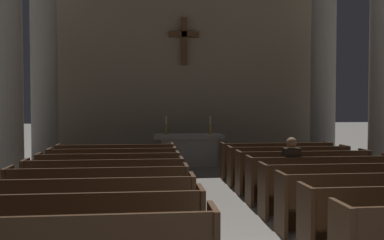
# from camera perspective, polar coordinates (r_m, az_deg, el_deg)

# --- Properties ---
(pew_left_row_2) EXTENTS (2.93, 0.50, 0.95)m
(pew_left_row_2) POSITION_cam_1_polar(r_m,az_deg,el_deg) (5.35, -14.75, -14.02)
(pew_left_row_2) COLOR #422B19
(pew_left_row_2) RESTS_ON ground
(pew_left_row_3) EXTENTS (2.93, 0.50, 0.95)m
(pew_left_row_3) POSITION_cam_1_polar(r_m,az_deg,el_deg) (6.28, -13.39, -11.57)
(pew_left_row_3) COLOR #422B19
(pew_left_row_3) RESTS_ON ground
(pew_left_row_4) EXTENTS (2.93, 0.50, 0.95)m
(pew_left_row_4) POSITION_cam_1_polar(r_m,az_deg,el_deg) (7.22, -12.40, -9.76)
(pew_left_row_4) COLOR #422B19
(pew_left_row_4) RESTS_ON ground
(pew_left_row_5) EXTENTS (2.93, 0.50, 0.95)m
(pew_left_row_5) POSITION_cam_1_polar(r_m,az_deg,el_deg) (8.17, -11.64, -8.36)
(pew_left_row_5) COLOR #422B19
(pew_left_row_5) RESTS_ON ground
(pew_left_row_6) EXTENTS (2.93, 0.50, 0.95)m
(pew_left_row_6) POSITION_cam_1_polar(r_m,az_deg,el_deg) (9.12, -11.05, -7.25)
(pew_left_row_6) COLOR #422B19
(pew_left_row_6) RESTS_ON ground
(pew_left_row_7) EXTENTS (2.93, 0.50, 0.95)m
(pew_left_row_7) POSITION_cam_1_polar(r_m,az_deg,el_deg) (10.08, -10.57, -6.35)
(pew_left_row_7) COLOR #422B19
(pew_left_row_7) RESTS_ON ground
(pew_left_row_8) EXTENTS (2.93, 0.50, 0.95)m
(pew_left_row_8) POSITION_cam_1_polar(r_m,az_deg,el_deg) (11.04, -10.18, -5.61)
(pew_left_row_8) COLOR #422B19
(pew_left_row_8) RESTS_ON ground
(pew_right_row_3) EXTENTS (2.93, 0.50, 0.95)m
(pew_right_row_3) POSITION_cam_1_polar(r_m,az_deg,el_deg) (7.10, 23.17, -10.08)
(pew_right_row_3) COLOR #422B19
(pew_right_row_3) RESTS_ON ground
(pew_right_row_4) EXTENTS (2.93, 0.50, 0.95)m
(pew_right_row_4) POSITION_cam_1_polar(r_m,az_deg,el_deg) (7.95, 19.70, -8.73)
(pew_right_row_4) COLOR #422B19
(pew_right_row_4) RESTS_ON ground
(pew_right_row_5) EXTENTS (2.93, 0.50, 0.95)m
(pew_right_row_5) POSITION_cam_1_polar(r_m,az_deg,el_deg) (8.82, 16.92, -7.63)
(pew_right_row_5) COLOR #422B19
(pew_right_row_5) RESTS_ON ground
(pew_right_row_6) EXTENTS (2.93, 0.50, 0.95)m
(pew_right_row_6) POSITION_cam_1_polar(r_m,az_deg,el_deg) (9.71, 14.66, -6.71)
(pew_right_row_6) COLOR #422B19
(pew_right_row_6) RESTS_ON ground
(pew_right_row_7) EXTENTS (2.93, 0.50, 0.95)m
(pew_right_row_7) POSITION_cam_1_polar(r_m,az_deg,el_deg) (10.62, 12.79, -5.94)
(pew_right_row_7) COLOR #422B19
(pew_right_row_7) RESTS_ON ground
(pew_right_row_8) EXTENTS (2.93, 0.50, 0.95)m
(pew_right_row_8) POSITION_cam_1_polar(r_m,az_deg,el_deg) (11.53, 11.22, -5.29)
(pew_right_row_8) COLOR #422B19
(pew_right_row_8) RESTS_ON ground
(column_left_second) EXTENTS (1.18, 1.18, 6.80)m
(column_left_second) POSITION_cam_1_polar(r_m,az_deg,el_deg) (10.21, -23.99, 9.58)
(column_left_second) COLOR #ADA89E
(column_left_second) RESTS_ON ground
(column_left_third) EXTENTS (1.18, 1.18, 6.80)m
(column_left_third) POSITION_cam_1_polar(r_m,az_deg,el_deg) (13.73, -19.25, 7.68)
(column_left_third) COLOR #ADA89E
(column_left_third) RESTS_ON ground
(column_right_third) EXTENTS (1.18, 1.18, 6.80)m
(column_right_third) POSITION_cam_1_polar(r_m,az_deg,el_deg) (14.54, 17.21, 7.38)
(column_right_third) COLOR #ADA89E
(column_right_third) RESTS_ON ground
(altar) EXTENTS (2.20, 0.90, 1.01)m
(altar) POSITION_cam_1_polar(r_m,az_deg,el_deg) (13.51, -0.49, -3.92)
(altar) COLOR #A8A399
(altar) RESTS_ON ground
(candlestick_left) EXTENTS (0.16, 0.16, 0.58)m
(candlestick_left) POSITION_cam_1_polar(r_m,az_deg,el_deg) (13.41, -3.47, -1.16)
(candlestick_left) COLOR #B79338
(candlestick_left) RESTS_ON altar
(candlestick_right) EXTENTS (0.16, 0.16, 0.58)m
(candlestick_right) POSITION_cam_1_polar(r_m,az_deg,el_deg) (13.55, 2.45, -1.13)
(candlestick_right) COLOR #B79338
(candlestick_right) RESTS_ON altar
(apse_with_cross) EXTENTS (10.06, 0.45, 7.56)m
(apse_with_cross) POSITION_cam_1_polar(r_m,az_deg,el_deg) (15.30, -1.15, 8.98)
(apse_with_cross) COLOR gray
(apse_with_cross) RESTS_ON ground
(lone_worshipper) EXTENTS (0.32, 0.43, 1.32)m
(lone_worshipper) POSITION_cam_1_polar(r_m,az_deg,el_deg) (8.60, 13.02, -6.39)
(lone_worshipper) COLOR #26262B
(lone_worshipper) RESTS_ON ground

